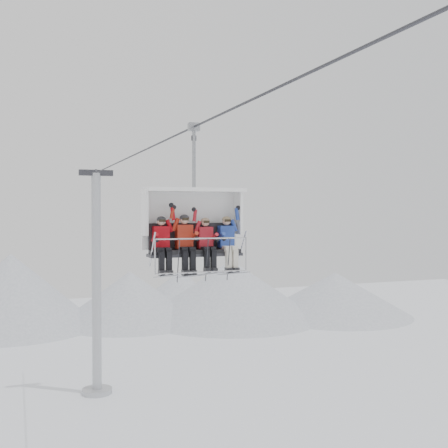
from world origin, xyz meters
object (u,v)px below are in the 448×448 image
object	(u,v)px
chairlift_carrier	(192,222)
lift_tower_right	(97,298)
skier_far_left	(162,242)
skier_far_right	(228,241)
skier_center_right	(206,242)
skier_center_left	(185,241)

from	to	relation	value
chairlift_carrier	lift_tower_right	bearing A→B (deg)	90.00
lift_tower_right	skier_far_left	bearing A→B (deg)	-92.68
skier_far_right	skier_center_right	bearing A→B (deg)	-179.56
chairlift_carrier	skier_far_left	size ratio (longest dim) A/B	2.36
chairlift_carrier	skier_center_left	bearing A→B (deg)	-133.68
skier_center_left	skier_far_right	distance (m)	1.20
skier_center_left	skier_center_right	distance (m)	0.59
skier_far_left	lift_tower_right	bearing A→B (deg)	87.32
skier_far_right	skier_far_left	bearing A→B (deg)	179.97
skier_center_left	skier_center_right	bearing A→B (deg)	-1.06
chairlift_carrier	skier_far_right	size ratio (longest dim) A/B	2.36
chairlift_carrier	skier_far_left	xyz separation A→B (m)	(-0.93, -0.32, -0.53)
skier_center_right	chairlift_carrier	bearing A→B (deg)	132.20
skier_center_right	skier_far_right	bearing A→B (deg)	0.44
skier_far_left	skier_center_left	world-z (taller)	skier_center_left
skier_far_left	skier_far_right	bearing A→B (deg)	-0.03
skier_far_left	skier_center_left	bearing A→B (deg)	0.47
skier_far_left	skier_center_left	xyz separation A→B (m)	(0.63, 0.01, 0.02)
chairlift_carrier	skier_far_right	world-z (taller)	chairlift_carrier
skier_center_right	skier_far_right	distance (m)	0.61
skier_center_right	lift_tower_right	bearing A→B (deg)	90.84
chairlift_carrier	skier_center_left	size ratio (longest dim) A/B	2.34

